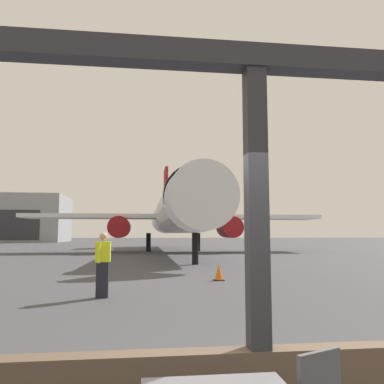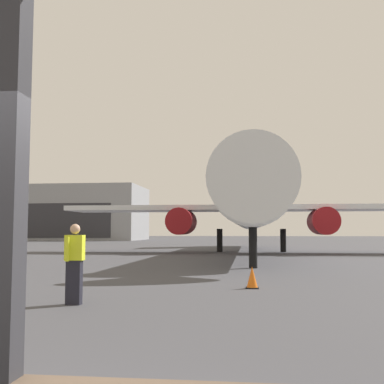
{
  "view_description": "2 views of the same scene",
  "coord_description": "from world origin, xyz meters",
  "px_view_note": "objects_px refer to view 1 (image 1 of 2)",
  "views": [
    {
      "loc": [
        -1.09,
        -3.68,
        1.72
      ],
      "look_at": [
        1.0,
        13.12,
        3.54
      ],
      "focal_mm": 36.16,
      "sensor_mm": 36.0,
      "label": 1
    },
    {
      "loc": [
        1.59,
        -3.01,
        1.59
      ],
      "look_at": [
        -1.08,
        19.54,
        3.44
      ],
      "focal_mm": 44.83,
      "sensor_mm": 36.0,
      "label": 2
    }
  ],
  "objects_px": {
    "airplane": "(175,213)",
    "ground_crew_worker": "(103,264)",
    "traffic_cone": "(219,273)",
    "distant_hangar": "(9,219)"
  },
  "relations": [
    {
      "from": "airplane",
      "to": "ground_crew_worker",
      "type": "height_order",
      "value": "airplane"
    },
    {
      "from": "traffic_cone",
      "to": "airplane",
      "type": "bearing_deg",
      "value": 89.75
    },
    {
      "from": "traffic_cone",
      "to": "distant_hangar",
      "type": "xyz_separation_m",
      "value": [
        -30.57,
        69.95,
        4.49
      ]
    },
    {
      "from": "ground_crew_worker",
      "to": "distant_hangar",
      "type": "height_order",
      "value": "distant_hangar"
    },
    {
      "from": "ground_crew_worker",
      "to": "traffic_cone",
      "type": "bearing_deg",
      "value": 41.48
    },
    {
      "from": "distant_hangar",
      "to": "ground_crew_worker",
      "type": "bearing_deg",
      "value": -70.0
    },
    {
      "from": "ground_crew_worker",
      "to": "distant_hangar",
      "type": "bearing_deg",
      "value": 110.0
    },
    {
      "from": "airplane",
      "to": "ground_crew_worker",
      "type": "xyz_separation_m",
      "value": [
        -3.95,
        -24.83,
        -2.66
      ]
    },
    {
      "from": "distant_hangar",
      "to": "airplane",
      "type": "bearing_deg",
      "value": -57.72
    },
    {
      "from": "distant_hangar",
      "to": "traffic_cone",
      "type": "bearing_deg",
      "value": -66.4
    }
  ]
}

